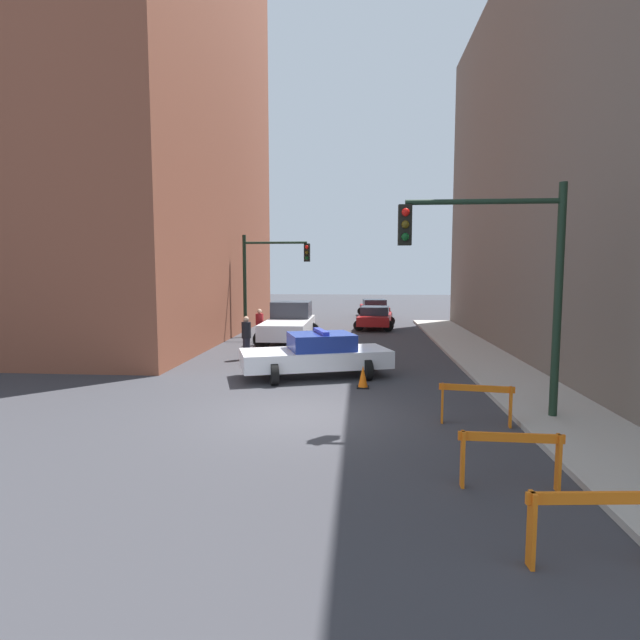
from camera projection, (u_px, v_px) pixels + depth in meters
name	position (u px, v px, depth m)	size (l,w,h in m)	color
ground_plane	(295.00, 415.00, 11.79)	(120.00, 120.00, 0.00)	#38383D
sidewalk_right	(567.00, 419.00, 11.27)	(2.40, 44.00, 0.12)	#B2ADA3
building_corner_left	(97.00, 93.00, 25.44)	(14.00, 20.00, 24.82)	brown
traffic_light_near	(505.00, 265.00, 11.09)	(3.64, 0.35, 5.20)	black
traffic_light_far	(266.00, 271.00, 25.26)	(3.44, 0.35, 5.20)	black
police_car	(317.00, 354.00, 15.97)	(5.04, 3.22, 1.52)	white
white_truck	(289.00, 323.00, 23.67)	(2.64, 5.40, 1.90)	silver
parked_car_near	(375.00, 317.00, 29.34)	(2.53, 4.45, 1.31)	maroon
parked_car_mid	(374.00, 308.00, 36.55)	(2.49, 4.43, 1.31)	maroon
pedestrian_crossing	(246.00, 337.00, 19.13)	(0.51, 0.51, 1.66)	black
pedestrian_corner	(260.00, 326.00, 22.82)	(0.51, 0.51, 1.66)	#474C66
barrier_front	(595.00, 516.00, 5.68)	(1.60, 0.30, 0.90)	orange
barrier_mid	(510.00, 451.00, 7.73)	(1.60, 0.20, 0.90)	orange
barrier_back	(476.00, 398.00, 10.96)	(1.59, 0.37, 0.90)	orange
traffic_cone	(363.00, 377.00, 14.48)	(0.36, 0.36, 0.66)	black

